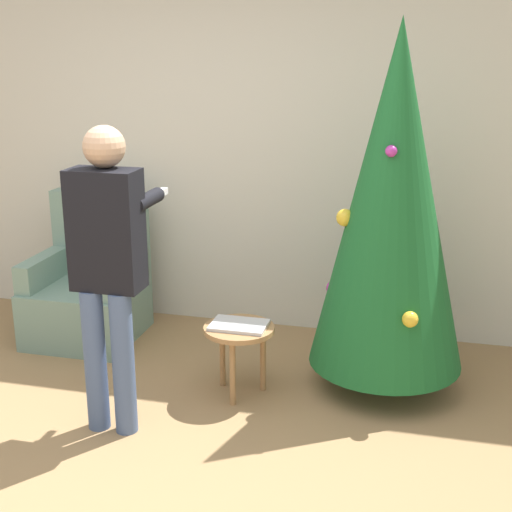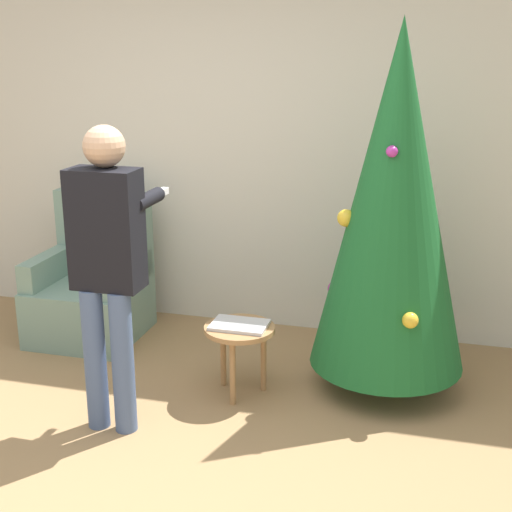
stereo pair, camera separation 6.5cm
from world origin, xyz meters
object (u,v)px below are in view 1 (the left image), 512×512
(armchair, at_px, (89,291))
(person_standing, at_px, (108,256))
(christmas_tree, at_px, (393,200))
(side_stool, at_px, (239,337))

(armchair, height_order, person_standing, person_standing)
(armchair, bearing_deg, person_standing, -57.48)
(armchair, bearing_deg, christmas_tree, -8.09)
(person_standing, distance_m, side_stool, 0.97)
(christmas_tree, bearing_deg, person_standing, -149.34)
(christmas_tree, xyz_separation_m, armchair, (-2.12, 0.30, -0.84))
(armchair, distance_m, side_stool, 1.42)
(christmas_tree, height_order, side_stool, christmas_tree)
(christmas_tree, distance_m, side_stool, 1.20)
(side_stool, bearing_deg, christmas_tree, 20.70)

